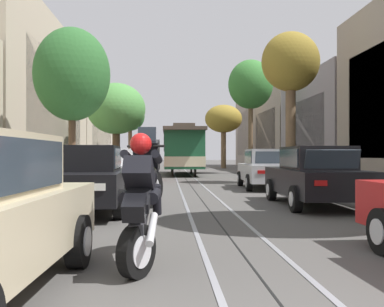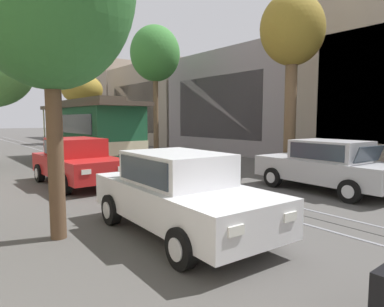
{
  "view_description": "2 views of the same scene",
  "coord_description": "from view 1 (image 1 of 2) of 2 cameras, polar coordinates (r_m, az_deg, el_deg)",
  "views": [
    {
      "loc": [
        -1.03,
        -1.97,
        1.37
      ],
      "look_at": [
        0.52,
        24.62,
        1.43
      ],
      "focal_mm": 39.99,
      "sensor_mm": 36.0,
      "label": 1
    },
    {
      "loc": [
        -6.73,
        9.3,
        2.22
      ],
      "look_at": [
        0.83,
        19.06,
        0.97
      ],
      "focal_mm": 31.81,
      "sensor_mm": 36.0,
      "label": 2
    }
  ],
  "objects": [
    {
      "name": "street_tree_kerb_right_fourth",
      "position": [
        42.76,
        4.22,
        4.54
      ],
      "size": [
        3.7,
        3.34,
        6.31
      ],
      "color": "brown",
      "rests_on": "ground"
    },
    {
      "name": "parked_car_red_fourth_left",
      "position": [
        22.83,
        -7.79,
        -1.55
      ],
      "size": [
        2.07,
        4.39,
        1.58
      ],
      "color": "red",
      "rests_on": "ground"
    },
    {
      "name": "building_facade_right",
      "position": [
        29.86,
        19.26,
        4.43
      ],
      "size": [
        5.96,
        55.13,
        8.5
      ],
      "color": "#BCAD93",
      "rests_on": "ground"
    },
    {
      "name": "street_tree_kerb_right_second",
      "position": [
        20.93,
        13.01,
        11.35
      ],
      "size": [
        2.72,
        2.36,
        7.11
      ],
      "color": "brown",
      "rests_on": "ground"
    },
    {
      "name": "street_tree_kerb_left_mid",
      "position": [
        29.57,
        -10.08,
        5.82
      ],
      "size": [
        3.95,
        4.12,
        6.21
      ],
      "color": "#4C3826",
      "rests_on": "ground"
    },
    {
      "name": "building_facade_left",
      "position": [
        29.44,
        -22.41,
        4.93
      ],
      "size": [
        5.82,
        55.13,
        9.85
      ],
      "color": "#BCAD93",
      "rests_on": "ground"
    },
    {
      "name": "cable_car_trolley",
      "position": [
        28.67,
        -1.27,
        0.46
      ],
      "size": [
        2.57,
        9.14,
        3.28
      ],
      "color": "#1E5B38",
      "rests_on": "ground"
    },
    {
      "name": "parked_car_black_second_left",
      "position": [
        10.61,
        -13.95,
        -3.21
      ],
      "size": [
        2.11,
        4.41,
        1.58
      ],
      "color": "black",
      "rests_on": "ground"
    },
    {
      "name": "street_tree_kerb_right_mid",
      "position": [
        31.1,
        7.82,
        9.01
      ],
      "size": [
        3.19,
        3.0,
        8.12
      ],
      "color": "brown",
      "rests_on": "ground"
    },
    {
      "name": "motorcycle_with_rider",
      "position": [
        5.26,
        -6.63,
        -5.14
      ],
      "size": [
        0.53,
        1.87,
        1.74
      ],
      "color": "black",
      "rests_on": "ground"
    },
    {
      "name": "parked_car_silver_mid_right",
      "position": [
        17.43,
        9.88,
        -2.0
      ],
      "size": [
        2.14,
        4.42,
        1.58
      ],
      "color": "#B7B7BC",
      "rests_on": "ground"
    },
    {
      "name": "parked_car_white_mid_left",
      "position": [
        16.68,
        -9.92,
        -2.08
      ],
      "size": [
        2.11,
        4.41,
        1.58
      ],
      "color": "silver",
      "rests_on": "ground"
    },
    {
      "name": "street_tree_kerb_left_second",
      "position": [
        18.42,
        -15.7,
        10.06
      ],
      "size": [
        3.09,
        2.93,
        6.56
      ],
      "color": "brown",
      "rests_on": "ground"
    },
    {
      "name": "ground_plane",
      "position": [
        24.21,
        -0.88,
        -3.37
      ],
      "size": [
        160.0,
        160.0,
        0.0
      ],
      "primitive_type": "plane",
      "color": "#4C4947"
    },
    {
      "name": "trolley_track_rails",
      "position": [
        27.74,
        -1.2,
        -2.94
      ],
      "size": [
        1.14,
        63.43,
        0.01
      ],
      "color": "gray",
      "rests_on": "ground"
    },
    {
      "name": "street_tree_kerb_left_fourth",
      "position": [
        42.24,
        -8.26,
        4.84
      ],
      "size": [
        2.84,
        2.83,
        6.51
      ],
      "color": "brown",
      "rests_on": "ground"
    },
    {
      "name": "parked_car_black_second_right",
      "position": [
        11.86,
        16.1,
        -2.88
      ],
      "size": [
        2.09,
        4.4,
        1.58
      ],
      "color": "black",
      "rests_on": "ground"
    }
  ]
}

